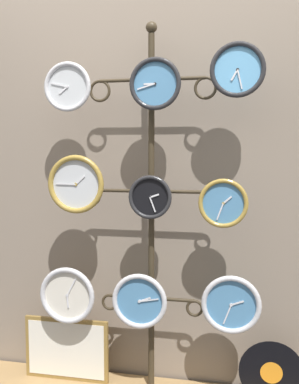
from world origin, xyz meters
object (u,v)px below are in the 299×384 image
object	(u,v)px
picture_frame	(66,349)
clock_bottom_right	(231,305)
clock_middle_right	(223,203)
vinyl_record	(271,373)
clock_top_left	(68,87)
clock_bottom_left	(68,295)
clock_top_center	(155,84)
clock_middle_left	(76,184)
clock_top_right	(238,70)
clock_bottom_center	(140,301)
display_stand	(151,283)
clock_middle_center	(150,197)

from	to	relation	value
picture_frame	clock_bottom_right	bearing A→B (deg)	-4.42
clock_middle_right	vinyl_record	world-z (taller)	clock_middle_right
clock_middle_right	clock_bottom_right	distance (m)	0.54
clock_top_left	clock_bottom_right	xyz separation A→B (m)	(0.89, -0.00, -1.15)
vinyl_record	clock_bottom_left	bearing A→B (deg)	-176.54
clock_top_center	clock_middle_left	xyz separation A→B (m)	(-0.44, -0.02, -0.53)
clock_top_right	clock_bottom_center	distance (m)	1.32
clock_top_right	clock_bottom_center	size ratio (longest dim) A/B	0.91
clock_top_center	clock_middle_right	bearing A→B (deg)	0.16
clock_top_center	picture_frame	bearing A→B (deg)	172.26
clock_top_center	clock_bottom_center	distance (m)	1.16
clock_bottom_right	picture_frame	bearing A→B (deg)	175.58
clock_top_center	display_stand	bearing A→B (deg)	113.32
clock_top_right	clock_middle_center	size ratio (longest dim) A/B	1.18
display_stand	clock_top_right	size ratio (longest dim) A/B	7.56
clock_top_right	vinyl_record	xyz separation A→B (m)	(0.20, 0.06, -1.58)
clock_top_right	clock_bottom_right	world-z (taller)	clock_top_right
clock_middle_center	clock_bottom_right	bearing A→B (deg)	0.27
clock_bottom_left	vinyl_record	size ratio (longest dim) A/B	0.94
clock_bottom_center	clock_middle_center	bearing A→B (deg)	14.35
vinyl_record	clock_top_right	bearing A→B (deg)	-164.08
clock_bottom_center	vinyl_record	size ratio (longest dim) A/B	0.88
clock_top_center	clock_middle_center	size ratio (longest dim) A/B	1.17
clock_top_center	clock_bottom_center	bearing A→B (deg)	-169.13
clock_bottom_right	picture_frame	world-z (taller)	clock_bottom_right
clock_bottom_left	picture_frame	size ratio (longest dim) A/B	0.63
picture_frame	display_stand	bearing A→B (deg)	1.76
clock_bottom_left	clock_bottom_center	bearing A→B (deg)	-0.92
clock_top_left	picture_frame	bearing A→B (deg)	132.07
clock_bottom_left	clock_bottom_center	size ratio (longest dim) A/B	1.06
clock_bottom_center	vinyl_record	bearing A→B (deg)	6.04
clock_middle_left	vinyl_record	distance (m)	1.46
clock_bottom_right	clock_top_center	bearing A→B (deg)	-179.90
clock_top_left	clock_middle_center	size ratio (longest dim) A/B	1.14
clock_bottom_left	clock_middle_right	bearing A→B (deg)	0.67
clock_middle_center	clock_middle_right	xyz separation A→B (m)	(0.38, 0.00, -0.02)
vinyl_record	clock_top_center	bearing A→B (deg)	-174.60
clock_middle_left	clock_bottom_left	size ratio (longest dim) A/B	0.99
display_stand	clock_bottom_right	size ratio (longest dim) A/B	6.71
display_stand	clock_bottom_left	xyz separation A→B (m)	(-0.46, -0.10, -0.07)
clock_middle_center	vinyl_record	xyz separation A→B (m)	(0.65, 0.06, -0.94)
display_stand	clock_top_left	world-z (taller)	display_stand
clock_top_center	clock_bottom_center	size ratio (longest dim) A/B	0.90
display_stand	clock_bottom_left	distance (m)	0.48
display_stand	clock_middle_left	world-z (taller)	display_stand
clock_bottom_left	vinyl_record	world-z (taller)	clock_bottom_left
vinyl_record	picture_frame	world-z (taller)	picture_frame
clock_top_center	clock_bottom_left	xyz separation A→B (m)	(-0.50, -0.01, -1.16)
clock_top_right	clock_bottom_center	bearing A→B (deg)	-178.12
clock_top_right	clock_middle_right	size ratio (longest dim) A/B	1.09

